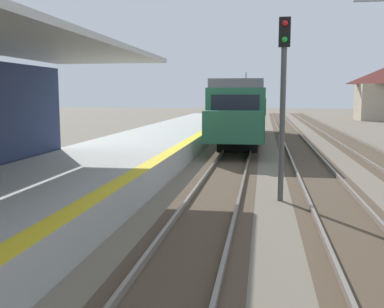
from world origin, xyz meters
The scene contains 6 objects.
station_platform centered at (-2.50, 16.00, 0.45)m, with size 5.00×80.00×0.91m.
track_pair_nearest_platform centered at (1.90, 20.00, 0.05)m, with size 2.34×120.00×0.16m.
track_pair_middle centered at (5.30, 20.00, 0.05)m, with size 2.34×120.00×0.16m.
approaching_train centered at (1.90, 33.38, 2.18)m, with size 2.93×19.60×4.76m.
rail_signal_post centered at (3.80, 16.06, 3.19)m, with size 0.32×0.34×5.20m.
distant_trackside_house centered at (17.67, 60.97, 3.34)m, with size 6.60×5.28×6.40m.
Camera 1 is at (3.27, 3.06, 3.06)m, focal length 41.83 mm.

